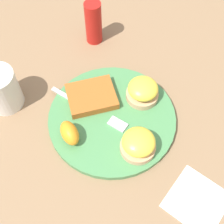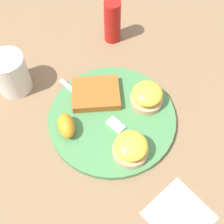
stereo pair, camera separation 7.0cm
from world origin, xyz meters
TOP-DOWN VIEW (x-y plane):
  - ground_plane at (0.00, 0.00)m, footprint 1.10×1.10m
  - plate at (0.00, 0.00)m, footprint 0.30×0.30m
  - sandwich_benedict_left at (-0.01, 0.10)m, footprint 0.08×0.08m
  - sandwich_benedict_right at (-0.09, -0.01)m, footprint 0.08×0.08m
  - hashbrown_patty at (0.02, -0.07)m, footprint 0.13×0.12m
  - orange_wedge at (0.11, -0.00)m, footprint 0.04×0.06m
  - fork at (0.03, -0.04)m, footprint 0.10×0.19m
  - cup at (0.19, -0.17)m, footprint 0.11×0.08m
  - napkin at (-0.05, 0.25)m, footprint 0.14×0.14m
  - condiment_bottle at (-0.09, -0.25)m, footprint 0.04×0.04m

SIDE VIEW (x-z plane):
  - ground_plane at x=0.00m, z-range 0.00..0.00m
  - napkin at x=-0.05m, z-range 0.00..0.00m
  - plate at x=0.00m, z-range 0.00..0.01m
  - fork at x=0.03m, z-range 0.01..0.02m
  - hashbrown_patty at x=0.02m, z-range 0.01..0.03m
  - orange_wedge at x=0.11m, z-range 0.01..0.06m
  - sandwich_benedict_left at x=-0.01m, z-range 0.01..0.07m
  - sandwich_benedict_right at x=-0.09m, z-range 0.01..0.07m
  - cup at x=0.19m, z-range 0.00..0.10m
  - condiment_bottle at x=-0.09m, z-range 0.00..0.12m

